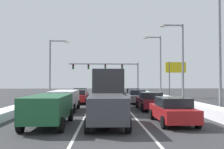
{
  "coord_description": "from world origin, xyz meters",
  "views": [
    {
      "loc": [
        -0.45,
        -6.99,
        2.43
      ],
      "look_at": [
        0.9,
        29.6,
        3.48
      ],
      "focal_mm": 38.94,
      "sensor_mm": 36.0,
      "label": 1
    }
  ],
  "objects_px": {
    "sedan_black_right_lane_fourth": "(132,94)",
    "suv_navy_center_lane_third": "(109,93)",
    "suv_white_left_lane_second": "(65,99)",
    "box_truck_center_lane_second": "(107,88)",
    "roadside_sign_right": "(176,71)",
    "traffic_light_gantry": "(112,69)",
    "street_lamp_right_near": "(215,42)",
    "sedan_gray_right_lane_third": "(136,97)",
    "street_lamp_left_mid": "(53,64)",
    "sedan_red_right_lane_nearest": "(172,110)",
    "street_lamp_right_mid": "(180,56)",
    "suv_green_left_lane_nearest": "(49,107)",
    "suv_charcoal_center_lane_nearest": "(107,108)",
    "sedan_maroon_right_lane_second": "(150,101)",
    "sedan_maroon_left_lane_fourth": "(80,94)",
    "sedan_silver_center_lane_fourth": "(105,93)",
    "street_lamp_right_far": "(158,62)",
    "sedan_red_left_lane_third": "(78,96)"
  },
  "relations": [
    {
      "from": "sedan_black_right_lane_fourth",
      "to": "suv_navy_center_lane_third",
      "type": "distance_m",
      "value": 4.64
    },
    {
      "from": "suv_navy_center_lane_third",
      "to": "suv_white_left_lane_second",
      "type": "height_order",
      "value": "same"
    },
    {
      "from": "box_truck_center_lane_second",
      "to": "roadside_sign_right",
      "type": "relative_size",
      "value": 1.31
    },
    {
      "from": "traffic_light_gantry",
      "to": "street_lamp_right_near",
      "type": "relative_size",
      "value": 1.56
    },
    {
      "from": "sedan_gray_right_lane_third",
      "to": "suv_navy_center_lane_third",
      "type": "relative_size",
      "value": 0.92
    },
    {
      "from": "box_truck_center_lane_second",
      "to": "suv_navy_center_lane_third",
      "type": "xyz_separation_m",
      "value": [
        0.32,
        8.1,
        -0.88
      ]
    },
    {
      "from": "street_lamp_left_mid",
      "to": "box_truck_center_lane_second",
      "type": "bearing_deg",
      "value": -57.82
    },
    {
      "from": "sedan_red_right_lane_nearest",
      "to": "street_lamp_right_mid",
      "type": "distance_m",
      "value": 13.43
    },
    {
      "from": "sedan_gray_right_lane_third",
      "to": "suv_green_left_lane_nearest",
      "type": "distance_m",
      "value": 14.84
    },
    {
      "from": "sedan_gray_right_lane_third",
      "to": "suv_navy_center_lane_third",
      "type": "bearing_deg",
      "value": 139.94
    },
    {
      "from": "traffic_light_gantry",
      "to": "roadside_sign_right",
      "type": "distance_m",
      "value": 15.21
    },
    {
      "from": "sedan_gray_right_lane_third",
      "to": "suv_navy_center_lane_third",
      "type": "xyz_separation_m",
      "value": [
        -2.98,
        2.51,
        0.25
      ]
    },
    {
      "from": "sedan_red_right_lane_nearest",
      "to": "suv_navy_center_lane_third",
      "type": "distance_m",
      "value": 15.58
    },
    {
      "from": "sedan_red_right_lane_nearest",
      "to": "suv_charcoal_center_lane_nearest",
      "type": "height_order",
      "value": "suv_charcoal_center_lane_nearest"
    },
    {
      "from": "sedan_black_right_lane_fourth",
      "to": "street_lamp_right_mid",
      "type": "distance_m",
      "value": 9.07
    },
    {
      "from": "roadside_sign_right",
      "to": "sedan_maroon_right_lane_second",
      "type": "bearing_deg",
      "value": -113.74
    },
    {
      "from": "sedan_maroon_left_lane_fourth",
      "to": "street_lamp_left_mid",
      "type": "distance_m",
      "value": 5.48
    },
    {
      "from": "street_lamp_right_mid",
      "to": "suv_navy_center_lane_third",
      "type": "bearing_deg",
      "value": 156.63
    },
    {
      "from": "sedan_maroon_left_lane_fourth",
      "to": "street_lamp_left_mid",
      "type": "xyz_separation_m",
      "value": [
        -3.52,
        -1.3,
        3.99
      ]
    },
    {
      "from": "sedan_silver_center_lane_fourth",
      "to": "street_lamp_right_far",
      "type": "relative_size",
      "value": 0.51
    },
    {
      "from": "box_truck_center_lane_second",
      "to": "sedan_maroon_left_lane_fourth",
      "type": "relative_size",
      "value": 1.6
    },
    {
      "from": "sedan_gray_right_lane_third",
      "to": "suv_white_left_lane_second",
      "type": "distance_m",
      "value": 9.39
    },
    {
      "from": "suv_navy_center_lane_third",
      "to": "street_lamp_right_mid",
      "type": "relative_size",
      "value": 0.57
    },
    {
      "from": "suv_navy_center_lane_third",
      "to": "sedan_maroon_left_lane_fourth",
      "type": "height_order",
      "value": "suv_navy_center_lane_third"
    },
    {
      "from": "suv_charcoal_center_lane_nearest",
      "to": "suv_green_left_lane_nearest",
      "type": "xyz_separation_m",
      "value": [
        -3.17,
        0.27,
        0.0
      ]
    },
    {
      "from": "street_lamp_right_far",
      "to": "sedan_maroon_right_lane_second",
      "type": "bearing_deg",
      "value": -105.76
    },
    {
      "from": "sedan_gray_right_lane_third",
      "to": "sedan_silver_center_lane_fourth",
      "type": "distance_m",
      "value": 9.63
    },
    {
      "from": "roadside_sign_right",
      "to": "sedan_silver_center_lane_fourth",
      "type": "bearing_deg",
      "value": -172.92
    },
    {
      "from": "suv_charcoal_center_lane_nearest",
      "to": "street_lamp_right_mid",
      "type": "bearing_deg",
      "value": 57.76
    },
    {
      "from": "sedan_red_left_lane_third",
      "to": "roadside_sign_right",
      "type": "height_order",
      "value": "roadside_sign_right"
    },
    {
      "from": "sedan_gray_right_lane_third",
      "to": "box_truck_center_lane_second",
      "type": "distance_m",
      "value": 6.59
    },
    {
      "from": "suv_green_left_lane_nearest",
      "to": "street_lamp_left_mid",
      "type": "xyz_separation_m",
      "value": [
        -3.67,
        18.8,
        3.74
      ]
    },
    {
      "from": "sedan_maroon_left_lane_fourth",
      "to": "sedan_silver_center_lane_fourth",
      "type": "bearing_deg",
      "value": 32.81
    },
    {
      "from": "sedan_black_right_lane_fourth",
      "to": "street_lamp_right_near",
      "type": "height_order",
      "value": "street_lamp_right_near"
    },
    {
      "from": "sedan_maroon_right_lane_second",
      "to": "suv_charcoal_center_lane_nearest",
      "type": "height_order",
      "value": "suv_charcoal_center_lane_nearest"
    },
    {
      "from": "sedan_maroon_left_lane_fourth",
      "to": "sedan_red_right_lane_nearest",
      "type": "bearing_deg",
      "value": -70.04
    },
    {
      "from": "sedan_red_left_lane_third",
      "to": "sedan_maroon_left_lane_fourth",
      "type": "bearing_deg",
      "value": 93.27
    },
    {
      "from": "sedan_black_right_lane_fourth",
      "to": "street_lamp_right_near",
      "type": "distance_m",
      "value": 16.27
    },
    {
      "from": "suv_charcoal_center_lane_nearest",
      "to": "sedan_maroon_left_lane_fourth",
      "type": "bearing_deg",
      "value": 99.26
    },
    {
      "from": "sedan_gray_right_lane_third",
      "to": "box_truck_center_lane_second",
      "type": "xyz_separation_m",
      "value": [
        -3.3,
        -5.59,
        1.14
      ]
    },
    {
      "from": "street_lamp_right_mid",
      "to": "roadside_sign_right",
      "type": "distance_m",
      "value": 11.58
    },
    {
      "from": "suv_green_left_lane_nearest",
      "to": "sedan_maroon_left_lane_fourth",
      "type": "bearing_deg",
      "value": 90.41
    },
    {
      "from": "street_lamp_right_near",
      "to": "sedan_red_left_lane_third",
      "type": "bearing_deg",
      "value": 138.55
    },
    {
      "from": "sedan_maroon_right_lane_second",
      "to": "sedan_gray_right_lane_third",
      "type": "xyz_separation_m",
      "value": [
        -0.35,
        5.95,
        0.0
      ]
    },
    {
      "from": "sedan_maroon_right_lane_second",
      "to": "sedan_black_right_lane_fourth",
      "type": "height_order",
      "value": "same"
    },
    {
      "from": "traffic_light_gantry",
      "to": "sedan_red_left_lane_third",
      "type": "bearing_deg",
      "value": -101.71
    },
    {
      "from": "sedan_black_right_lane_fourth",
      "to": "box_truck_center_lane_second",
      "type": "bearing_deg",
      "value": -107.12
    },
    {
      "from": "suv_navy_center_lane_third",
      "to": "suv_green_left_lane_nearest",
      "type": "relative_size",
      "value": 1.0
    },
    {
      "from": "suv_charcoal_center_lane_nearest",
      "to": "suv_white_left_lane_second",
      "type": "relative_size",
      "value": 1.0
    },
    {
      "from": "sedan_maroon_right_lane_second",
      "to": "suv_charcoal_center_lane_nearest",
      "type": "xyz_separation_m",
      "value": [
        -3.8,
        -7.59,
        0.25
      ]
    }
  ]
}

